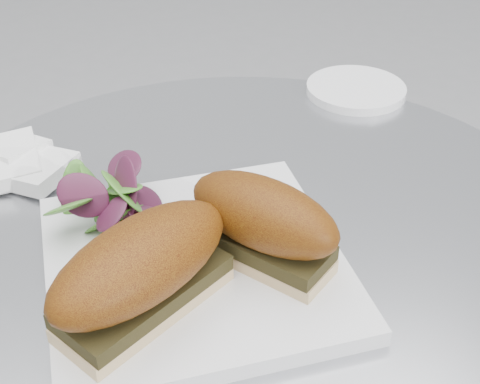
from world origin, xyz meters
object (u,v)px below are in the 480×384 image
Objects in this scene: sandwich_right at (263,222)px; saucer at (356,89)px; plate at (195,264)px; sandwich_left at (142,269)px.

sandwich_right is 1.16× the size of saucer.
saucer is at bearing 43.66° from plate.
sandwich_right is (0.06, -0.02, 0.05)m from plate.
plate is 0.09m from sandwich_left.
sandwich_left is at bearing -112.21° from sandwich_right.
sandwich_left is 1.21× the size of sandwich_right.
sandwich_left reaches higher than plate.
sandwich_left is at bearing -136.44° from saucer.
sandwich_right is at bearing -20.37° from plate.
sandwich_right is at bearing -128.17° from saucer.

